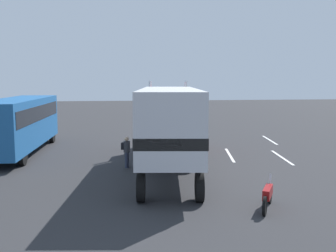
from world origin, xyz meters
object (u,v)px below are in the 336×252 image
object	(u,v)px
motorcycle	(268,196)
semi_truck	(169,120)
person_bystander	(126,151)
parked_bus	(19,120)

from	to	relation	value
motorcycle	semi_truck	bearing A→B (deg)	21.63
person_bystander	parked_bus	size ratio (longest dim) A/B	0.15
semi_truck	person_bystander	size ratio (longest dim) A/B	8.81
semi_truck	parked_bus	bearing A→B (deg)	56.15
person_bystander	semi_truck	bearing A→B (deg)	-109.09
semi_truck	person_bystander	world-z (taller)	semi_truck
semi_truck	motorcycle	bearing A→B (deg)	-158.37
parked_bus	person_bystander	bearing A→B (deg)	-127.87
semi_truck	person_bystander	bearing A→B (deg)	70.91
semi_truck	person_bystander	xyz separation A→B (m)	(0.73, 2.12, -1.63)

